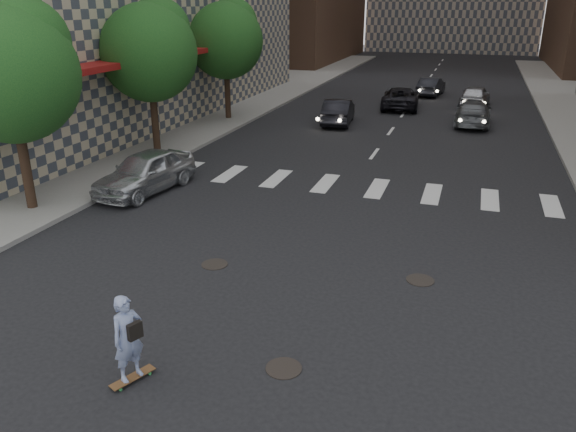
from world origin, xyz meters
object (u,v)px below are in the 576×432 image
Objects in this scene: traffic_car_c at (401,98)px; traffic_car_d at (475,96)px; tree_a at (13,68)px; traffic_car_e at (431,87)px; silver_sedan at (145,172)px; tree_c at (227,37)px; traffic_car_b at (473,113)px; tree_b at (151,48)px; skateboarder at (128,338)px; traffic_car_a at (338,111)px.

traffic_car_d is at bearing -161.21° from traffic_car_c.
traffic_car_e is (10.40, 28.86, -4.00)m from tree_a.
silver_sedan is at bearing 68.65° from traffic_car_d.
traffic_car_b is (13.54, 2.86, -3.97)m from tree_c.
tree_b is 23.65m from traffic_car_e.
skateboarder is at bearing 83.44° from traffic_car_c.
tree_c is at bearing 90.00° from tree_a.
traffic_car_a is 12.68m from traffic_car_e.
traffic_car_c is (0.86, 29.72, -0.25)m from skateboarder.
skateboarder is 35.80m from traffic_car_e.
traffic_car_c is 1.15× the size of traffic_car_d.
skateboarder is 29.74m from traffic_car_c.
skateboarder is 0.41× the size of traffic_car_a.
traffic_car_e is (10.40, 20.86, -4.00)m from tree_b.
silver_sedan is 1.03× the size of traffic_car_a.
tree_b is at bearing 142.43° from skateboarder.
skateboarder is at bearing -61.33° from tree_b.
tree_a is at bearing 163.59° from skateboarder.
tree_b is 17.81m from traffic_car_c.
traffic_car_a is 0.87× the size of traffic_car_c.
tree_c is 7.48m from traffic_car_a.
traffic_car_b is (13.54, 10.86, -3.97)m from tree_b.
tree_b is at bearing 90.00° from tree_a.
traffic_car_e is (-3.14, 4.00, -0.07)m from traffic_car_d.
skateboarder is 0.42× the size of traffic_car_d.
tree_b reaches higher than silver_sedan.
traffic_car_d is at bearing 61.43° from tree_a.
tree_a is 1.50× the size of silver_sedan.
traffic_car_d reaches higher than traffic_car_a.
tree_c is at bearing 38.61° from traffic_car_d.
tree_b is at bearing 39.20° from traffic_car_b.
tree_b is 3.75× the size of skateboarder.
tree_a reaches higher than traffic_car_d.
traffic_car_c is at bearing 58.85° from tree_b.
tree_b is at bearing 48.02° from traffic_car_a.
traffic_car_e is (4.10, 12.00, -0.05)m from traffic_car_a.
tree_c is 1.56× the size of traffic_car_d.
silver_sedan is at bearing 55.73° from traffic_car_b.
tree_c is 13.91m from silver_sedan.
tree_a is 8.00m from tree_b.
silver_sedan is 24.63m from traffic_car_d.
skateboarder is 11.27m from silver_sedan.
skateboarder reaches higher than traffic_car_e.
skateboarder reaches higher than traffic_car_d.
tree_a reaches higher than skateboarder.
traffic_car_a is at bearing 82.52° from silver_sedan.
traffic_car_c is (-4.56, 4.00, -0.00)m from traffic_car_b.
tree_a is at bearing 62.94° from traffic_car_a.
tree_c is 1.41× the size of traffic_car_b.
traffic_car_b is 10.48m from traffic_car_e.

